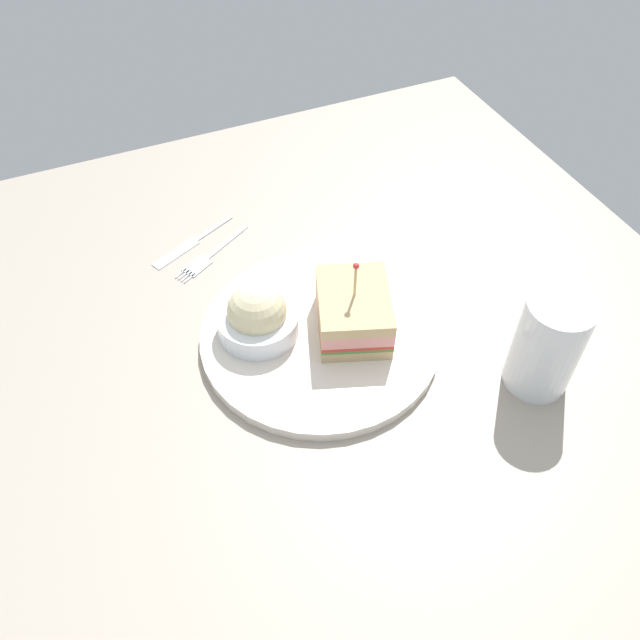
# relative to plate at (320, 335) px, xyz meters

# --- Properties ---
(ground_plane) EXTENTS (0.94, 0.94, 0.02)m
(ground_plane) POSITION_rel_plate_xyz_m (0.00, 0.00, -0.02)
(ground_plane) COLOR #9E9384
(plate) EXTENTS (0.28, 0.28, 0.01)m
(plate) POSITION_rel_plate_xyz_m (0.00, 0.00, 0.00)
(plate) COLOR silver
(plate) RESTS_ON ground_plane
(sandwich_half_center) EXTENTS (0.12, 0.11, 0.10)m
(sandwich_half_center) POSITION_rel_plate_xyz_m (0.01, 0.04, 0.03)
(sandwich_half_center) COLOR tan
(sandwich_half_center) RESTS_ON plate
(coleslaw_bowl) EXTENTS (0.09, 0.09, 0.07)m
(coleslaw_bowl) POSITION_rel_plate_xyz_m (-0.03, -0.06, 0.03)
(coleslaw_bowl) COLOR white
(coleslaw_bowl) RESTS_ON plate
(drink_glass) EXTENTS (0.07, 0.07, 0.12)m
(drink_glass) POSITION_rel_plate_xyz_m (0.15, 0.19, 0.05)
(drink_glass) COLOR beige
(drink_glass) RESTS_ON ground_plane
(fork) EXTENTS (0.08, 0.12, 0.00)m
(fork) POSITION_rel_plate_xyz_m (-0.18, -0.08, -0.00)
(fork) COLOR silver
(fork) RESTS_ON ground_plane
(knife) EXTENTS (0.07, 0.13, 0.00)m
(knife) POSITION_rel_plate_xyz_m (-0.22, -0.09, -0.00)
(knife) COLOR silver
(knife) RESTS_ON ground_plane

